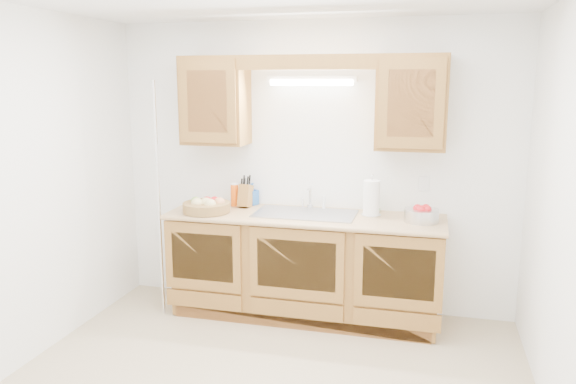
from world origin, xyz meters
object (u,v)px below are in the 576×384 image
(knife_block, at_px, (245,195))
(apple_bowl, at_px, (422,214))
(fruit_basket, at_px, (207,206))
(paper_towel, at_px, (372,198))

(knife_block, bearing_deg, apple_bowl, -1.95)
(fruit_basket, height_order, apple_bowl, apple_bowl)
(fruit_basket, bearing_deg, apple_bowl, 3.66)
(apple_bowl, bearing_deg, knife_block, 173.76)
(apple_bowl, bearing_deg, paper_towel, 164.89)
(paper_towel, xyz_separation_m, apple_bowl, (0.41, -0.11, -0.08))
(fruit_basket, bearing_deg, knife_block, 47.99)
(fruit_basket, relative_size, knife_block, 1.82)
(paper_towel, bearing_deg, apple_bowl, -15.11)
(knife_block, bearing_deg, fruit_basket, -127.72)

